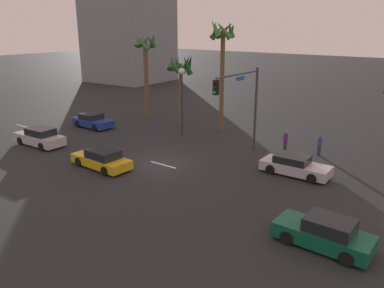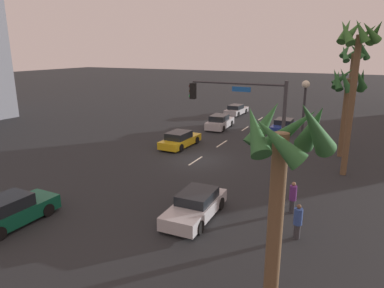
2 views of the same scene
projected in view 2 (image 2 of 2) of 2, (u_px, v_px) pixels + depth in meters
name	position (u px, v px, depth m)	size (l,w,h in m)	color
ground_plane	(198.00, 159.00, 26.46)	(220.00, 220.00, 0.00)	#232628
lane_stripe_0	(260.00, 119.00, 42.09)	(1.94, 0.14, 0.01)	silver
lane_stripe_1	(245.00, 129.00, 36.77)	(2.23, 0.14, 0.01)	silver
lane_stripe_2	(222.00, 144.00, 30.82)	(2.52, 0.14, 0.01)	silver
lane_stripe_3	(196.00, 161.00, 26.10)	(2.33, 0.14, 0.01)	silver
car_0	(283.00, 126.00, 35.09)	(4.19, 1.99, 1.32)	navy
car_1	(11.00, 211.00, 16.47)	(4.29, 1.95, 1.45)	#0F5138
car_2	(236.00, 110.00, 44.60)	(4.50, 1.95, 1.29)	#B7B7BC
car_3	(220.00, 122.00, 36.76)	(4.71, 2.06, 1.47)	#B7B7BC
car_4	(180.00, 140.00, 29.84)	(4.64, 2.01, 1.33)	gold
car_5	(196.00, 206.00, 17.22)	(4.53, 1.98, 1.28)	#B7B7BC
traffic_signal	(249.00, 116.00, 19.82)	(0.32, 5.94, 6.48)	#38383D
streetlamp	(304.00, 105.00, 25.35)	(0.56, 0.56, 5.97)	#2D2D33
pedestrian_0	(298.00, 221.00, 15.16)	(0.53, 0.53, 1.63)	#333338
pedestrian_1	(293.00, 197.00, 17.57)	(0.43, 0.43, 1.68)	#333338
palm_tree_0	(347.00, 86.00, 25.79)	(2.75, 2.86, 6.99)	brown
palm_tree_1	(284.00, 160.00, 9.50)	(2.51, 2.72, 7.08)	brown
palm_tree_2	(353.00, 69.00, 29.53)	(2.36, 2.63, 8.85)	brown
palm_tree_3	(357.00, 54.00, 21.24)	(2.62, 2.86, 10.08)	brown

